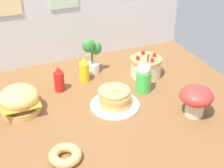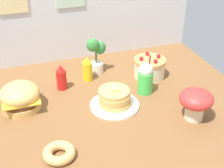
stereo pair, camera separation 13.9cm
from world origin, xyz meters
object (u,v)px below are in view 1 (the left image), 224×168
mushroom_stool (196,98)px  potted_plant (92,54)px  donut_pink_glaze (65,155)px  layer_cake (146,66)px  pancake_stack (115,99)px  ketchup_bottle (59,79)px  cream_soda_cup (144,77)px  burger (19,100)px  mustard_bottle (84,70)px

mushroom_stool → potted_plant: bearing=117.9°
donut_pink_glaze → potted_plant: potted_plant is taller
layer_cake → potted_plant: 0.47m
layer_cake → potted_plant: size_ratio=0.82×
pancake_stack → ketchup_bottle: (-0.32, 0.37, 0.04)m
ketchup_bottle → cream_soda_cup: bearing=-23.3°
ketchup_bottle → cream_soda_cup: 0.67m
burger → cream_soda_cup: size_ratio=0.88×
layer_cake → ketchup_bottle: ketchup_bottle is taller
mustard_bottle → mushroom_stool: 0.95m
cream_soda_cup → mushroom_stool: cream_soda_cup is taller
ketchup_bottle → mustard_bottle: size_ratio=1.00×
pancake_stack → cream_soda_cup: cream_soda_cup is taller
cream_soda_cup → mushroom_stool: size_ratio=1.36×
ketchup_bottle → pancake_stack: bearing=-49.4°
cream_soda_cup → donut_pink_glaze: bearing=-147.0°
mustard_bottle → cream_soda_cup: 0.51m
burger → mushroom_stool: (1.13, -0.51, 0.04)m
ketchup_bottle → donut_pink_glaze: size_ratio=1.08×
pancake_stack → layer_cake: 0.54m
layer_cake → mustard_bottle: bearing=168.1°
layer_cake → mustard_bottle: size_ratio=1.25×
mushroom_stool → burger: bearing=155.7°
burger → ketchup_bottle: size_ratio=1.33×
ketchup_bottle → cream_soda_cup: size_ratio=0.67×
pancake_stack → cream_soda_cup: 0.32m
mustard_bottle → cream_soda_cup: cream_soda_cup is taller
layer_cake → burger: bearing=-172.9°
layer_cake → cream_soda_cup: bearing=-121.6°
ketchup_bottle → mustard_bottle: bearing=17.0°
burger → cream_soda_cup: (0.95, -0.09, 0.03)m
burger → ketchup_bottle: (0.34, 0.17, 0.00)m
pancake_stack → mushroom_stool: size_ratio=1.55×
layer_cake → donut_pink_glaze: bearing=-141.5°
layer_cake → donut_pink_glaze: layer_cake is taller
layer_cake → mushroom_stool: bearing=-85.5°
pancake_stack → donut_pink_glaze: (-0.49, -0.40, -0.03)m
cream_soda_cup → potted_plant: size_ratio=0.98×
burger → pancake_stack: 0.68m
burger → pancake_stack: bearing=-16.7°
donut_pink_glaze → layer_cake: bearing=38.5°
burger → ketchup_bottle: ketchup_bottle is taller
burger → layer_cake: (1.08, 0.13, -0.01)m
ketchup_bottle → mustard_bottle: same height
burger → mushroom_stool: mushroom_stool is taller
burger → mustard_bottle: mustard_bottle is taller
mustard_bottle → potted_plant: bearing=44.8°
pancake_stack → donut_pink_glaze: bearing=-140.7°
ketchup_bottle → donut_pink_glaze: 0.79m
pancake_stack → burger: bearing=163.3°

